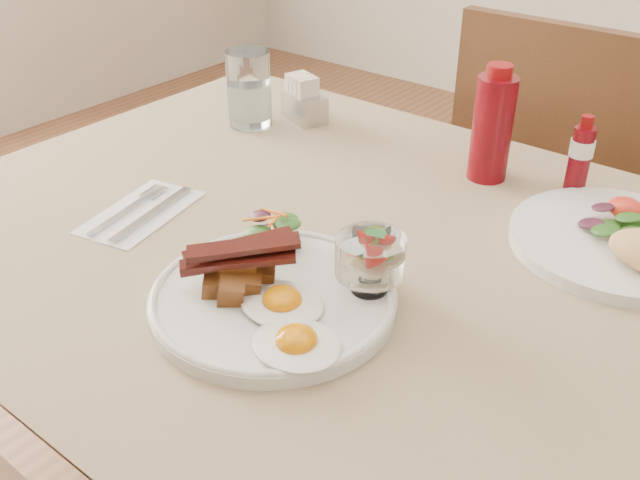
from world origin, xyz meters
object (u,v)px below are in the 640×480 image
(table, at_px, (386,316))
(sugar_caddy, at_px, (304,102))
(second_plate, at_px, (630,243))
(fruit_cup, at_px, (371,257))
(ketchup_bottle, at_px, (492,127))
(hot_sauce_bottle, at_px, (580,157))
(chair_far, at_px, (565,215))
(main_plate, at_px, (273,300))
(water_glass, at_px, (249,93))

(table, xyz_separation_m, sugar_caddy, (-0.38, 0.29, 0.12))
(second_plate, height_order, sugar_caddy, sugar_caddy)
(fruit_cup, relative_size, sugar_caddy, 0.80)
(second_plate, relative_size, ketchup_bottle, 1.58)
(table, xyz_separation_m, fruit_cup, (0.03, -0.09, 0.15))
(second_plate, distance_m, hot_sauce_bottle, 0.17)
(ketchup_bottle, distance_m, hot_sauce_bottle, 0.13)
(fruit_cup, distance_m, sugar_caddy, 0.56)
(chair_far, bearing_deg, ketchup_bottle, -92.18)
(main_plate, height_order, water_glass, water_glass)
(hot_sauce_bottle, distance_m, sugar_caddy, 0.49)
(ketchup_bottle, bearing_deg, sugar_caddy, 178.84)
(main_plate, height_order, hot_sauce_bottle, hot_sauce_bottle)
(ketchup_bottle, height_order, water_glass, ketchup_bottle)
(ketchup_bottle, distance_m, water_glass, 0.43)
(sugar_caddy, bearing_deg, second_plate, 10.61)
(table, bearing_deg, ketchup_bottle, 92.85)
(table, height_order, chair_far, chair_far)
(chair_far, distance_m, main_plate, 0.86)
(table, distance_m, water_glass, 0.52)
(chair_far, bearing_deg, water_glass, -134.91)
(fruit_cup, distance_m, hot_sauce_bottle, 0.41)
(chair_far, height_order, fruit_cup, chair_far)
(main_plate, relative_size, sugar_caddy, 2.83)
(main_plate, distance_m, fruit_cup, 0.12)
(hot_sauce_bottle, bearing_deg, fruit_cup, -101.37)
(table, height_order, water_glass, water_glass)
(water_glass, bearing_deg, fruit_cup, -32.88)
(main_plate, height_order, fruit_cup, fruit_cup)
(table, height_order, fruit_cup, fruit_cup)
(fruit_cup, height_order, water_glass, water_glass)
(fruit_cup, bearing_deg, water_glass, 147.12)
(table, xyz_separation_m, main_plate, (-0.05, -0.16, 0.10))
(fruit_cup, height_order, ketchup_bottle, ketchup_bottle)
(second_plate, relative_size, sugar_caddy, 2.80)
(table, bearing_deg, chair_far, 90.00)
(main_plate, bearing_deg, fruit_cup, 43.29)
(main_plate, height_order, ketchup_bottle, ketchup_bottle)
(sugar_caddy, bearing_deg, hot_sauce_bottle, 22.46)
(second_plate, distance_m, sugar_caddy, 0.62)
(main_plate, distance_m, second_plate, 0.45)
(main_plate, distance_m, ketchup_bottle, 0.46)
(ketchup_bottle, relative_size, hot_sauce_bottle, 1.45)
(main_plate, xyz_separation_m, second_plate, (0.28, 0.36, 0.01))
(main_plate, xyz_separation_m, sugar_caddy, (-0.33, 0.46, 0.03))
(chair_far, distance_m, water_glass, 0.69)
(chair_far, xyz_separation_m, main_plate, (-0.05, -0.83, 0.24))
(hot_sauce_bottle, relative_size, water_glass, 0.92)
(table, height_order, second_plate, second_plate)
(ketchup_bottle, height_order, hot_sauce_bottle, ketchup_bottle)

